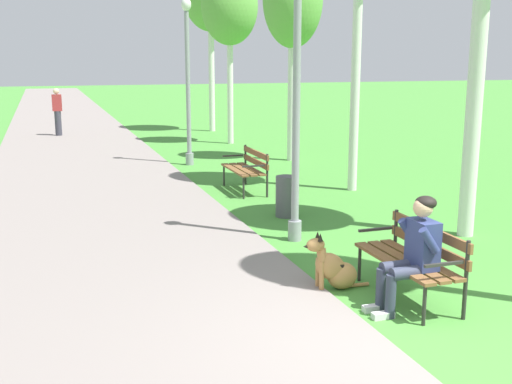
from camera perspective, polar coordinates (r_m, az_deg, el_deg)
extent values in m
plane|color=#478E38|center=(6.22, 15.44, -13.64)|extent=(120.00, 120.00, 0.00)
cube|color=gray|center=(28.73, -17.04, 6.28)|extent=(4.27, 60.00, 0.04)
cube|color=brown|center=(7.12, 12.23, -6.25)|extent=(0.14, 1.50, 0.04)
cube|color=brown|center=(7.21, 13.44, -6.08)|extent=(0.14, 1.50, 0.04)
cube|color=brown|center=(7.30, 14.61, -5.91)|extent=(0.14, 1.50, 0.04)
cube|color=brown|center=(7.32, 15.36, -4.77)|extent=(0.04, 1.50, 0.11)
cube|color=brown|center=(7.27, 15.44, -3.41)|extent=(0.04, 1.50, 0.11)
cylinder|color=#2D2B28|center=(7.75, 9.38, -6.38)|extent=(0.04, 0.04, 0.45)
cylinder|color=#2D2B28|center=(7.92, 12.52, -4.59)|extent=(0.04, 0.04, 0.85)
cube|color=#2D2B28|center=(7.72, 10.80, -3.35)|extent=(0.45, 0.04, 0.03)
cylinder|color=#2D2B28|center=(6.64, 15.04, -9.84)|extent=(0.04, 0.04, 0.45)
cylinder|color=#2D2B28|center=(6.84, 18.51, -7.62)|extent=(0.04, 0.04, 0.85)
cube|color=#2D2B28|center=(6.61, 16.68, -6.29)|extent=(0.45, 0.04, 0.03)
cube|color=brown|center=(12.64, -1.97, 2.02)|extent=(0.14, 1.50, 0.04)
cube|color=brown|center=(12.69, -1.22, 2.07)|extent=(0.14, 1.50, 0.04)
cube|color=brown|center=(12.75, -0.47, 2.11)|extent=(0.14, 1.50, 0.04)
cube|color=brown|center=(12.76, -0.02, 2.75)|extent=(0.04, 1.50, 0.11)
cube|color=brown|center=(12.73, -0.02, 3.55)|extent=(0.04, 1.50, 0.11)
cylinder|color=#2D2B28|center=(13.33, -2.92, 1.55)|extent=(0.04, 0.04, 0.45)
cylinder|color=#2D2B28|center=(13.43, -0.96, 2.51)|extent=(0.04, 0.04, 0.85)
cube|color=#2D2B28|center=(13.32, -2.11, 3.32)|extent=(0.45, 0.04, 0.03)
cylinder|color=#2D2B28|center=(12.03, -1.13, 0.42)|extent=(0.04, 0.04, 0.45)
cylinder|color=#2D2B28|center=(12.14, 1.02, 1.49)|extent=(0.04, 0.04, 0.85)
cube|color=#2D2B28|center=(12.02, -0.23, 2.37)|extent=(0.45, 0.04, 0.03)
cylinder|color=#33384C|center=(6.93, 12.86, -6.62)|extent=(0.42, 0.14, 0.14)
cylinder|color=#33384C|center=(6.90, 11.27, -8.69)|extent=(0.11, 0.11, 0.47)
cube|color=silver|center=(6.94, 10.61, -10.33)|extent=(0.24, 0.09, 0.07)
cylinder|color=#33384C|center=(6.77, 13.75, -7.12)|extent=(0.42, 0.14, 0.14)
cylinder|color=#33384C|center=(6.74, 12.12, -9.24)|extent=(0.11, 0.11, 0.47)
cube|color=silver|center=(6.78, 11.45, -10.91)|extent=(0.24, 0.09, 0.07)
cube|color=navy|center=(6.88, 14.90, -4.59)|extent=(0.22, 0.36, 0.52)
cylinder|color=navy|center=(6.98, 13.63, -3.43)|extent=(0.25, 0.09, 0.30)
cylinder|color=navy|center=(6.66, 15.45, -4.27)|extent=(0.25, 0.09, 0.30)
sphere|color=tan|center=(6.77, 14.94, -1.36)|extent=(0.21, 0.21, 0.21)
ellipsoid|color=black|center=(6.78, 15.17, -0.93)|extent=(0.22, 0.23, 0.14)
ellipsoid|color=#B27F47|center=(7.48, 7.83, -7.52)|extent=(0.38, 0.30, 0.32)
ellipsoid|color=#B27F47|center=(7.39, 6.77, -6.72)|extent=(0.51, 0.25, 0.48)
ellipsoid|color=black|center=(7.39, 7.14, -6.41)|extent=(0.37, 0.21, 0.27)
cylinder|color=#B27F47|center=(7.43, 5.64, -7.37)|extent=(0.06, 0.06, 0.38)
cylinder|color=#B27F47|center=(7.32, 5.97, -7.67)|extent=(0.06, 0.06, 0.38)
cylinder|color=#B27F47|center=(7.31, 5.99, -5.73)|extent=(0.12, 0.17, 0.19)
ellipsoid|color=#B27F47|center=(7.24, 5.42, -4.80)|extent=(0.23, 0.15, 0.16)
cone|color=black|center=(7.21, 4.67, -4.95)|extent=(0.11, 0.10, 0.09)
cone|color=black|center=(7.27, 5.61, -3.93)|extent=(0.06, 0.06, 0.09)
cone|color=black|center=(7.18, 5.86, -4.12)|extent=(0.06, 0.06, 0.09)
cylinder|color=#B27F47|center=(7.61, 9.21, -8.32)|extent=(0.28, 0.06, 0.04)
cylinder|color=gray|center=(9.34, 3.53, -3.50)|extent=(0.20, 0.20, 0.30)
cylinder|color=gray|center=(9.04, 3.67, 6.71)|extent=(0.11, 0.11, 3.63)
cylinder|color=gray|center=(16.00, -6.04, 3.00)|extent=(0.20, 0.20, 0.30)
cylinder|color=gray|center=(15.83, -6.19, 9.26)|extent=(0.11, 0.11, 3.79)
ellipsoid|color=silver|center=(15.86, -6.36, 16.55)|extent=(0.24, 0.24, 0.32)
cylinder|color=silver|center=(9.80, 19.29, 8.69)|extent=(0.24, 0.24, 4.38)
cylinder|color=silver|center=(12.78, 9.04, 10.44)|extent=(0.18, 0.18, 4.65)
cylinder|color=silver|center=(16.50, 3.26, 8.70)|extent=(0.21, 0.21, 3.38)
cylinder|color=silver|center=(19.84, -2.35, 9.44)|extent=(0.18, 0.18, 3.50)
ellipsoid|color=#66A847|center=(19.88, -2.42, 16.52)|extent=(1.75, 1.54, 2.34)
cylinder|color=silver|center=(23.32, -4.05, 10.57)|extent=(0.21, 0.21, 4.11)
cylinder|color=#515156|center=(10.68, 2.76, -0.40)|extent=(0.36, 0.36, 0.70)
cylinder|color=#383842|center=(22.72, -17.51, 5.92)|extent=(0.22, 0.22, 0.88)
cube|color=maroon|center=(22.67, -17.63, 7.73)|extent=(0.32, 0.20, 0.56)
sphere|color=beige|center=(22.64, -17.69, 8.71)|extent=(0.20, 0.20, 0.20)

